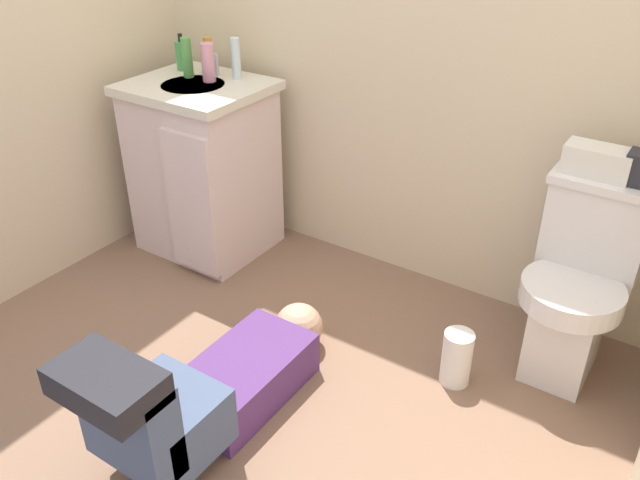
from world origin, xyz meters
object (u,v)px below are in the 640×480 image
bottle_green (187,58)px  paper_towel_roll (457,358)px  vanity_cabinet (204,167)px  faucet (216,64)px  soap_dispenser (182,55)px  tissue_box (598,161)px  bottle_clear (236,58)px  toilet (579,284)px  bottle_amber (209,56)px  person_plumber (207,387)px  bottle_pink (208,62)px

bottle_green → paper_towel_roll: 1.74m
vanity_cabinet → faucet: bearing=91.3°
vanity_cabinet → bottle_green: bearing=148.6°
soap_dispenser → bottle_green: size_ratio=0.94×
tissue_box → soap_dispenser: size_ratio=1.33×
bottle_clear → paper_towel_roll: 1.60m
tissue_box → soap_dispenser: 1.87m
toilet → bottle_amber: bearing=177.7°
person_plumber → soap_dispenser: 1.62m
vanity_cabinet → soap_dispenser: (-0.19, 0.13, 0.47)m
vanity_cabinet → faucet: 0.47m
bottle_green → person_plumber: bearing=-46.8°
toilet → vanity_cabinet: 1.73m
faucet → person_plumber: 1.51m
bottle_green → bottle_pink: bearing=2.1°
bottle_pink → paper_towel_roll: bottle_pink is taller
soap_dispenser → paper_towel_roll: 1.83m
vanity_cabinet → paper_towel_roll: (1.42, -0.25, -0.31)m
bottle_clear → toilet: bearing=-3.2°
vanity_cabinet → bottle_green: size_ratio=4.66×
tissue_box → bottle_amber: bearing=-179.3°
toilet → bottle_green: bottle_green is taller
faucet → bottle_clear: size_ratio=0.56×
toilet → person_plumber: (-0.90, -0.99, -0.19)m
person_plumber → paper_towel_roll: size_ratio=4.89×
bottle_green → paper_towel_roll: bearing=-11.4°
toilet → bottle_clear: bottle_clear is taller
vanity_cabinet → bottle_amber: bottle_amber is taller
tissue_box → bottle_green: (-1.77, -0.10, 0.11)m
soap_dispenser → bottle_pink: size_ratio=0.99×
tissue_box → bottle_green: 1.78m
toilet → soap_dispenser: soap_dispenser is taller
bottle_amber → faucet: bearing=9.9°
faucet → tissue_box: 1.68m
toilet → vanity_cabinet: vanity_cabinet is taller
person_plumber → tissue_box: size_ratio=4.84×
bottle_green → bottle_amber: 0.10m
soap_dispenser → bottle_clear: (0.30, 0.04, 0.02)m
faucet → bottle_clear: bottle_clear is taller
vanity_cabinet → soap_dispenser: soap_dispenser is taller
toilet → bottle_amber: size_ratio=4.43×
person_plumber → bottle_green: 1.52m
person_plumber → toilet: bearing=47.7°
bottle_pink → tissue_box: bearing=3.5°
bottle_green → paper_towel_roll: bottle_green is taller
faucet → paper_towel_roll: (1.43, -0.40, -0.76)m
person_plumber → tissue_box: tissue_box is taller
tissue_box → bottle_clear: 1.58m
bottle_amber → bottle_pink: 0.10m
tissue_box → bottle_clear: size_ratio=1.22×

